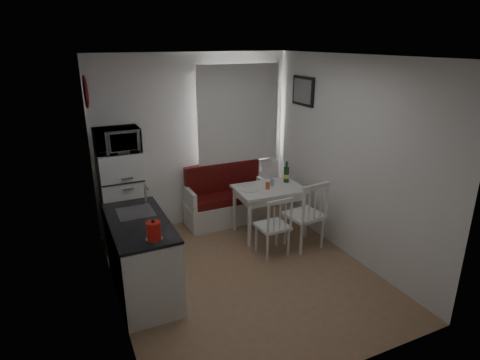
% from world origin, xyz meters
% --- Properties ---
extents(floor, '(3.00, 3.50, 0.02)m').
position_xyz_m(floor, '(0.00, 0.00, 0.00)').
color(floor, '#926E4E').
rests_on(floor, ground).
extents(ceiling, '(3.00, 3.50, 0.02)m').
position_xyz_m(ceiling, '(0.00, 0.00, 2.60)').
color(ceiling, white).
rests_on(ceiling, wall_back).
extents(wall_back, '(3.00, 0.02, 2.60)m').
position_xyz_m(wall_back, '(0.00, 1.75, 1.30)').
color(wall_back, white).
rests_on(wall_back, floor).
extents(wall_front, '(3.00, 0.02, 2.60)m').
position_xyz_m(wall_front, '(0.00, -1.75, 1.30)').
color(wall_front, white).
rests_on(wall_front, floor).
extents(wall_left, '(0.02, 3.50, 2.60)m').
position_xyz_m(wall_left, '(-1.50, 0.00, 1.30)').
color(wall_left, white).
rests_on(wall_left, floor).
extents(wall_right, '(0.02, 3.50, 2.60)m').
position_xyz_m(wall_right, '(1.50, 0.00, 1.30)').
color(wall_right, white).
rests_on(wall_right, floor).
extents(window, '(1.22, 0.06, 1.47)m').
position_xyz_m(window, '(0.70, 1.72, 1.62)').
color(window, white).
rests_on(window, wall_back).
extents(curtain, '(1.35, 0.02, 1.50)m').
position_xyz_m(curtain, '(0.70, 1.65, 1.68)').
color(curtain, white).
rests_on(curtain, wall_back).
extents(kitchen_counter, '(0.62, 1.32, 1.16)m').
position_xyz_m(kitchen_counter, '(-1.20, 0.16, 0.46)').
color(kitchen_counter, white).
rests_on(kitchen_counter, floor).
extents(wall_sign, '(0.03, 0.40, 0.40)m').
position_xyz_m(wall_sign, '(-1.47, 1.45, 2.15)').
color(wall_sign, navy).
rests_on(wall_sign, wall_left).
extents(picture_frame, '(0.04, 0.52, 0.42)m').
position_xyz_m(picture_frame, '(1.48, 1.10, 2.05)').
color(picture_frame, black).
rests_on(picture_frame, wall_right).
extents(bench, '(1.30, 0.50, 0.93)m').
position_xyz_m(bench, '(0.42, 1.51, 0.31)').
color(bench, white).
rests_on(bench, floor).
extents(dining_table, '(1.00, 0.72, 0.73)m').
position_xyz_m(dining_table, '(0.82, 0.87, 0.65)').
color(dining_table, white).
rests_on(dining_table, floor).
extents(chair_left, '(0.41, 0.39, 0.46)m').
position_xyz_m(chair_left, '(0.57, 0.21, 0.53)').
color(chair_left, white).
rests_on(chair_left, floor).
extents(chair_right, '(0.51, 0.49, 0.53)m').
position_xyz_m(chair_right, '(1.07, 0.20, 0.61)').
color(chair_right, white).
rests_on(chair_right, floor).
extents(fridge, '(0.55, 0.55, 1.37)m').
position_xyz_m(fridge, '(-1.18, 1.40, 0.69)').
color(fridge, white).
rests_on(fridge, floor).
extents(microwave, '(0.57, 0.39, 0.32)m').
position_xyz_m(microwave, '(-1.18, 1.35, 1.53)').
color(microwave, white).
rests_on(microwave, fridge).
extents(kettle, '(0.17, 0.17, 0.22)m').
position_xyz_m(kettle, '(-1.15, -0.38, 1.01)').
color(kettle, red).
rests_on(kettle, kitchen_counter).
extents(wine_bottle, '(0.08, 0.08, 0.32)m').
position_xyz_m(wine_bottle, '(1.17, 0.97, 0.89)').
color(wine_bottle, '#154420').
rests_on(wine_bottle, dining_table).
extents(drinking_glass_orange, '(0.06, 0.06, 0.10)m').
position_xyz_m(drinking_glass_orange, '(0.77, 0.82, 0.78)').
color(drinking_glass_orange, '#E65226').
rests_on(drinking_glass_orange, dining_table).
extents(drinking_glass_blue, '(0.06, 0.06, 0.10)m').
position_xyz_m(drinking_glass_blue, '(0.90, 0.92, 0.78)').
color(drinking_glass_blue, '#74A9C6').
rests_on(drinking_glass_blue, dining_table).
extents(plate, '(0.25, 0.25, 0.02)m').
position_xyz_m(plate, '(0.52, 0.89, 0.74)').
color(plate, white).
rests_on(plate, dining_table).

